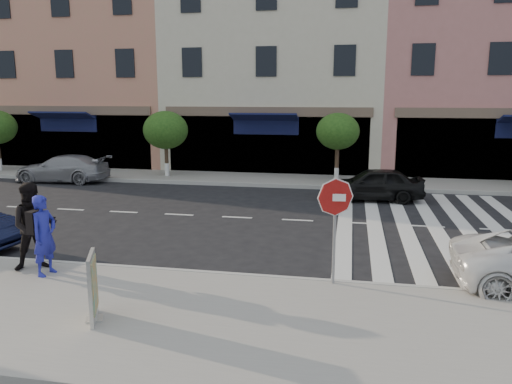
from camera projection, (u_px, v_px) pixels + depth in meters
The scene contains 14 objects.
ground at pixel (201, 255), 12.54m from camera, with size 120.00×120.00×0.00m, color black.
sidewalk_near at pixel (139, 317), 8.91m from camera, with size 60.00×4.50×0.15m, color gray.
sidewalk_far at pixel (271, 180), 23.12m from camera, with size 60.00×3.00×0.15m, color gray.
building_west_mid at pixel (105, 42), 29.60m from camera, with size 10.00×9.00×14.00m, color tan.
building_centre at pixel (280, 66), 27.95m from camera, with size 11.00×9.00×11.00m, color beige.
building_east_mid at pixel (512, 44), 25.53m from camera, with size 13.00×9.00×13.00m, color #BB746F.
street_tree_wb at pixel (166, 130), 23.42m from camera, with size 2.10×2.10×3.06m.
street_tree_c at pixel (338, 132), 21.93m from camera, with size 1.90×1.90×3.04m.
stop_sign at pixel (335, 207), 9.97m from camera, with size 0.78×0.12×2.21m.
photographer at pixel (44, 235), 10.64m from camera, with size 0.64×0.42×1.75m, color #212497.
walker at pixel (34, 226), 10.98m from camera, with size 0.95×0.74×1.96m, color black.
poster_board at pixel (93, 288), 8.51m from camera, with size 0.36×0.74×1.19m.
car_far_left at pixel (62, 169), 22.93m from camera, with size 1.73×4.26×1.24m, color gray.
car_far_mid at pixel (373, 184), 18.91m from camera, with size 1.49×3.71×1.26m, color black.
Camera 1 is at (3.61, -11.52, 3.99)m, focal length 35.00 mm.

